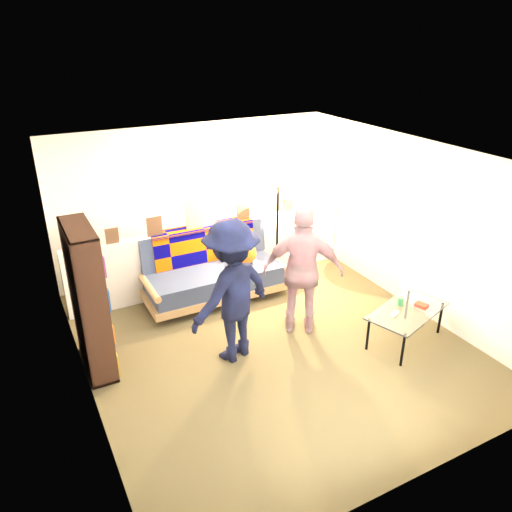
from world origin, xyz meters
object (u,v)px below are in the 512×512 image
Objects in this scene: coffee_table at (407,312)px; bookshelf at (89,305)px; floor_lamp at (277,211)px; person_right at (303,271)px; futon_sofa at (213,270)px; person_left at (232,292)px.

bookshelf is at bearing 160.07° from coffee_table.
floor_lamp is 0.94× the size of person_right.
person_right reaches higher than floor_lamp.
futon_sofa is 2.18m from bookshelf.
person_left is (-1.48, -1.51, -0.27)m from floor_lamp.
floor_lamp is at bearing 17.54° from bookshelf.
bookshelf reaches higher than person_right.
futon_sofa is 1.70× the size of coffee_table.
bookshelf is 1.09× the size of floor_lamp.
futon_sofa is at bearing -32.14° from person_right.
person_left is 1.05m from person_right.
coffee_table is (1.70, -2.26, 0.01)m from futon_sofa.
coffee_table is at bearing -19.93° from bookshelf.
bookshelf reaches higher than coffee_table.
person_left is at bearing -104.54° from futon_sofa.
coffee_table is at bearing -74.92° from floor_lamp.
futon_sofa is 2.82m from coffee_table.
coffee_table is (3.62, -1.31, -0.40)m from bookshelf.
bookshelf is at bearing -38.24° from person_left.
floor_lamp is at bearing -73.93° from person_right.
coffee_table is 0.75× the size of floor_lamp.
bookshelf is 2.62m from person_right.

